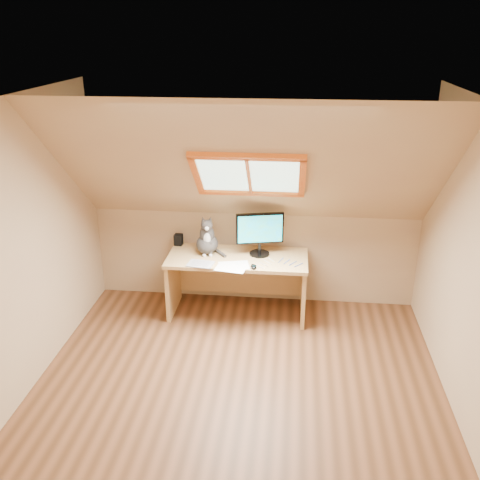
# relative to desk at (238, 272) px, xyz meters

# --- Properties ---
(ground) EXTENTS (3.50, 3.50, 0.00)m
(ground) POSITION_rel_desk_xyz_m (0.14, -1.44, -0.45)
(ground) COLOR brown
(ground) RESTS_ON ground
(room_shell) EXTENTS (3.52, 3.52, 2.41)m
(room_shell) POSITION_rel_desk_xyz_m (0.14, -1.54, 0.98)
(room_shell) COLOR tan
(room_shell) RESTS_ON ground
(desk) EXTENTS (1.44, 0.63, 0.66)m
(desk) POSITION_rel_desk_xyz_m (0.00, 0.00, 0.00)
(desk) COLOR tan
(desk) RESTS_ON ground
(monitor) EXTENTS (0.49, 0.21, 0.45)m
(monitor) POSITION_rel_desk_xyz_m (0.22, 0.01, 0.47)
(monitor) COLOR black
(monitor) RESTS_ON desk
(cat) EXTENTS (0.27, 0.31, 0.42)m
(cat) POSITION_rel_desk_xyz_m (-0.32, -0.00, 0.36)
(cat) COLOR #393532
(cat) RESTS_ON desk
(desk_speaker) EXTENTS (0.09, 0.09, 0.12)m
(desk_speaker) POSITION_rel_desk_xyz_m (-0.67, 0.19, 0.27)
(desk_speaker) COLOR black
(desk_speaker) RESTS_ON desk
(graphics_tablet) EXTENTS (0.28, 0.22, 0.01)m
(graphics_tablet) POSITION_rel_desk_xyz_m (-0.35, -0.30, 0.22)
(graphics_tablet) COLOR #B2B2B7
(graphics_tablet) RESTS_ON desk
(mouse) EXTENTS (0.07, 0.11, 0.03)m
(mouse) POSITION_rel_desk_xyz_m (0.19, -0.32, 0.23)
(mouse) COLOR black
(mouse) RESTS_ON desk
(papers) EXTENTS (0.33, 0.27, 0.00)m
(papers) POSITION_rel_desk_xyz_m (-0.08, -0.32, 0.21)
(papers) COLOR white
(papers) RESTS_ON desk
(cables) EXTENTS (0.51, 0.26, 0.01)m
(cables) POSITION_rel_desk_xyz_m (0.45, -0.18, 0.21)
(cables) COLOR silver
(cables) RESTS_ON desk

